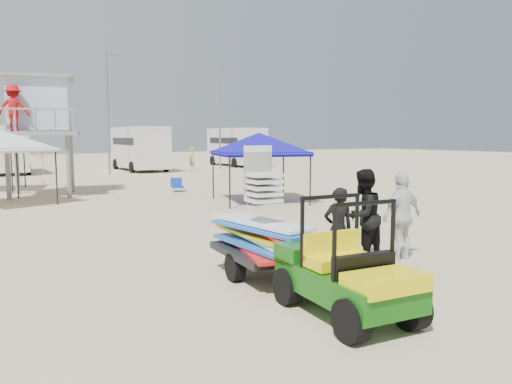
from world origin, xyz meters
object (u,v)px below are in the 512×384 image
surf_trailer (263,231)px  lifeguard_tower (36,109)px  man_left (338,229)px  canopy_blue (259,136)px  utility_cart (346,263)px

surf_trailer → lifeguard_tower: (-1.93, 15.69, 2.88)m
man_left → lifeguard_tower: lifeguard_tower is taller
surf_trailer → canopy_blue: (5.30, 9.15, 1.71)m
surf_trailer → lifeguard_tower: size_ratio=0.50×
utility_cart → man_left: size_ratio=1.42×
lifeguard_tower → canopy_blue: bearing=-42.2°
surf_trailer → lifeguard_tower: bearing=97.0°
man_left → lifeguard_tower: size_ratio=0.32×
surf_trailer → man_left: 1.55m
utility_cart → surf_trailer: bearing=90.0°
surf_trailer → man_left: surf_trailer is taller
utility_cart → surf_trailer: surf_trailer is taller
lifeguard_tower → man_left: bearing=-77.8°
lifeguard_tower → canopy_blue: (7.22, -6.54, -1.17)m
man_left → surf_trailer: bearing=5.6°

